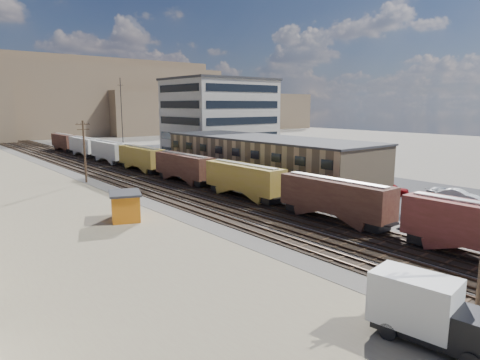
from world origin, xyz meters
TOP-DOWN VIEW (x-y plane):
  - ground at (0.00, 0.00)m, footprint 300.00×300.00m
  - ballast_bed at (0.00, 50.00)m, footprint 18.00×200.00m
  - dirt_yard at (-20.00, 40.00)m, footprint 24.00×180.00m
  - asphalt_lot at (22.00, 35.00)m, footprint 26.00×120.00m
  - rail_tracks at (-0.55, 50.00)m, footprint 11.40×200.00m
  - freight_train at (3.80, 39.57)m, footprint 3.00×119.74m
  - warehouse at (14.98, 25.00)m, footprint 12.40×40.40m
  - office_tower at (27.95, 54.95)m, footprint 22.60×18.60m
  - utility_pole_north at (-8.50, 42.00)m, footprint 2.20×0.32m
  - radio_mast at (6.00, 60.00)m, footprint 1.20×0.16m
  - box_truck at (-11.30, -16.73)m, footprint 3.36×6.90m
  - maintenance_shed at (-13.23, 16.52)m, footprint 4.58×5.13m
  - sign_post at (-10.40, -13.43)m, footprint 0.52×0.19m
  - parked_car_red at (21.19, 5.61)m, footprint 3.80×5.31m
  - parked_car_white at (23.75, -2.56)m, footprint 2.55×5.26m
  - parked_car_silver at (25.41, 0.55)m, footprint 4.95×2.61m
  - parked_car_blue at (20.94, 56.19)m, footprint 5.45×5.84m
  - parked_car_far at (28.29, 50.24)m, footprint 3.13×4.42m

SIDE VIEW (x-z plane):
  - ground at x=0.00m, z-range 0.00..0.00m
  - dirt_yard at x=-20.00m, z-range 0.00..0.03m
  - asphalt_lot at x=22.00m, z-range 0.00..0.04m
  - ballast_bed at x=0.00m, z-range 0.00..0.06m
  - rail_tracks at x=-0.55m, z-range -0.01..0.23m
  - parked_car_silver at x=25.41m, z-range 0.00..1.37m
  - parked_car_far at x=28.29m, z-range 0.00..1.40m
  - parked_car_blue at x=20.94m, z-range 0.00..1.52m
  - parked_car_white at x=23.75m, z-range 0.00..1.66m
  - parked_car_red at x=21.19m, z-range 0.00..1.68m
  - sign_post at x=-10.40m, z-range 0.26..1.64m
  - maintenance_shed at x=-13.23m, z-range 0.04..3.15m
  - box_truck at x=-11.30m, z-range 0.03..3.56m
  - freight_train at x=3.80m, z-range 0.56..5.02m
  - warehouse at x=14.98m, z-range 0.03..7.28m
  - utility_pole_north at x=-8.50m, z-range 0.30..10.30m
  - radio_mast at x=6.00m, z-range 0.12..18.12m
  - office_tower at x=27.95m, z-range 0.04..18.49m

